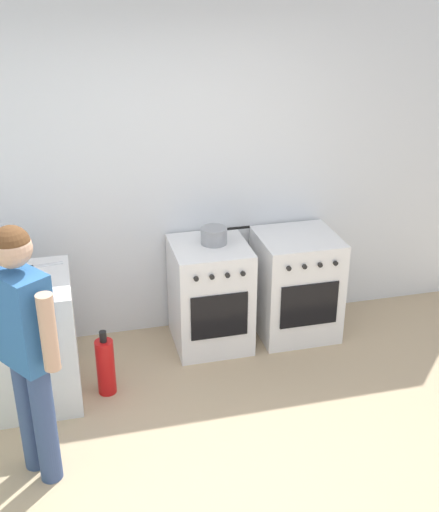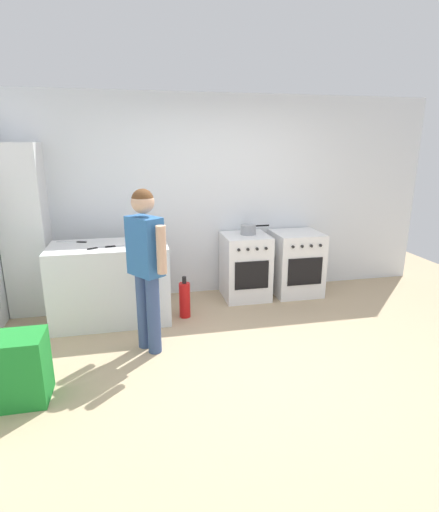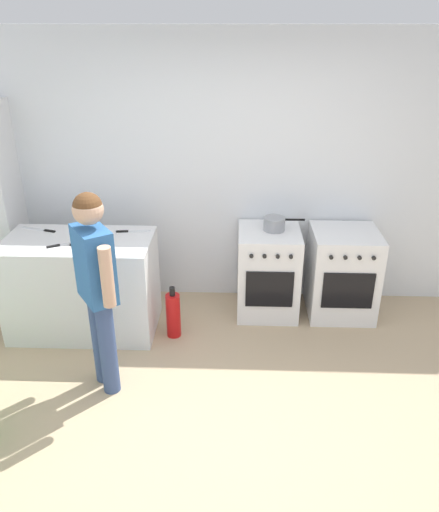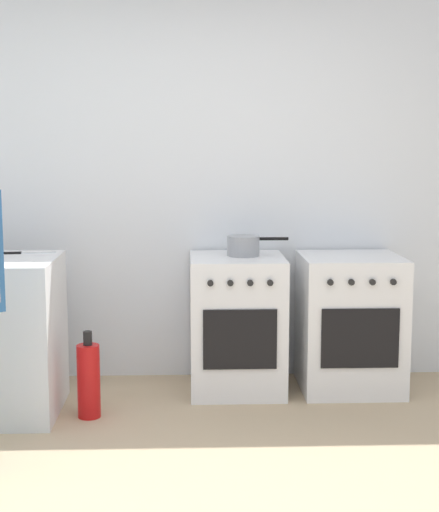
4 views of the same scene
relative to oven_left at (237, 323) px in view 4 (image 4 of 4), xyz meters
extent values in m
plane|color=tan|center=(-0.35, -1.58, -0.43)|extent=(8.00, 8.00, 0.00)
cube|color=silver|center=(-0.35, 0.37, 0.87)|extent=(6.00, 0.10, 2.60)
cube|color=white|center=(0.00, 0.00, 0.00)|extent=(0.58, 0.60, 0.85)
cube|color=black|center=(0.00, -0.30, -0.03)|extent=(0.44, 0.01, 0.36)
cylinder|color=black|center=(-0.13, -0.12, 0.42)|extent=(0.19, 0.19, 0.01)
cylinder|color=black|center=(0.13, -0.12, 0.42)|extent=(0.19, 0.19, 0.01)
cylinder|color=black|center=(-0.13, 0.12, 0.42)|extent=(0.19, 0.19, 0.01)
cylinder|color=black|center=(0.13, 0.12, 0.42)|extent=(0.19, 0.19, 0.01)
cylinder|color=black|center=(-0.17, -0.31, 0.31)|extent=(0.04, 0.02, 0.04)
cylinder|color=black|center=(-0.06, -0.31, 0.31)|extent=(0.04, 0.02, 0.04)
cylinder|color=black|center=(0.06, -0.31, 0.31)|extent=(0.04, 0.02, 0.04)
cylinder|color=black|center=(0.17, -0.31, 0.31)|extent=(0.04, 0.02, 0.04)
cube|color=white|center=(0.71, 0.00, 0.00)|extent=(0.62, 0.60, 0.85)
cube|color=black|center=(0.71, -0.30, -0.03)|extent=(0.46, 0.01, 0.36)
cylinder|color=black|center=(0.57, -0.12, 0.42)|extent=(0.20, 0.20, 0.01)
cylinder|color=black|center=(0.85, -0.12, 0.42)|extent=(0.20, 0.20, 0.01)
cylinder|color=black|center=(0.57, 0.12, 0.42)|extent=(0.20, 0.20, 0.01)
cylinder|color=black|center=(0.85, 0.12, 0.42)|extent=(0.20, 0.20, 0.01)
cylinder|color=black|center=(0.53, -0.31, 0.31)|extent=(0.04, 0.02, 0.04)
cylinder|color=black|center=(0.65, -0.31, 0.31)|extent=(0.04, 0.02, 0.04)
cylinder|color=black|center=(0.78, -0.31, 0.31)|extent=(0.04, 0.02, 0.04)
cylinder|color=black|center=(0.90, -0.31, 0.31)|extent=(0.04, 0.02, 0.04)
cylinder|color=gray|center=(0.04, 0.03, 0.49)|extent=(0.20, 0.20, 0.13)
cylinder|color=black|center=(0.23, 0.03, 0.53)|extent=(0.18, 0.02, 0.02)
cube|color=silver|center=(-1.19, -0.17, 0.48)|extent=(0.20, 0.06, 0.01)
cube|color=black|center=(-1.34, -0.19, 0.48)|extent=(0.11, 0.04, 0.01)
cylinder|color=red|center=(-0.87, -0.48, -0.22)|extent=(0.13, 0.13, 0.42)
cylinder|color=black|center=(-0.87, -0.48, 0.03)|extent=(0.05, 0.05, 0.08)
camera|label=1|loc=(-1.00, -4.33, 2.38)|focal=45.00mm
camera|label=2|loc=(-1.39, -4.85, 1.56)|focal=28.00mm
camera|label=3|loc=(-0.31, -4.30, 2.21)|focal=35.00mm
camera|label=4|loc=(-0.29, -4.79, 1.12)|focal=55.00mm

